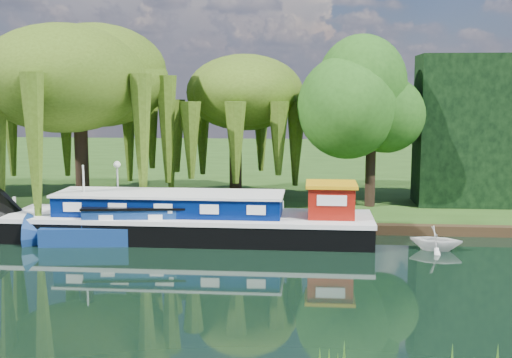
{
  "coord_description": "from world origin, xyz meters",
  "views": [
    {
      "loc": [
        10.27,
        -21.13,
        6.59
      ],
      "look_at": [
        7.98,
        6.0,
        2.8
      ],
      "focal_mm": 45.0,
      "sensor_mm": 36.0,
      "label": 1
    }
  ],
  "objects": [
    {
      "name": "ground",
      "position": [
        0.0,
        0.0,
        0.0
      ],
      "size": [
        120.0,
        120.0,
        0.0
      ],
      "primitive_type": "plane",
      "color": "black"
    },
    {
      "name": "far_bank",
      "position": [
        0.0,
        34.0,
        0.23
      ],
      "size": [
        120.0,
        52.0,
        0.45
      ],
      "primitive_type": "cube",
      "color": "#1F3C10",
      "rests_on": "ground"
    },
    {
      "name": "dutch_barge",
      "position": [
        5.12,
        6.5,
        0.84
      ],
      "size": [
        16.14,
        3.72,
        3.4
      ],
      "rotation": [
        0.0,
        0.0,
        -0.01
      ],
      "color": "black",
      "rests_on": "ground"
    },
    {
      "name": "narrowboat",
      "position": [
        4.71,
        5.98,
        0.62
      ],
      "size": [
        12.07,
        3.4,
        1.74
      ],
      "rotation": [
        0.0,
        0.0,
        0.12
      ],
      "color": "navy",
      "rests_on": "ground"
    },
    {
      "name": "white_cruiser",
      "position": [
        15.52,
        5.33,
        0.0
      ],
      "size": [
        2.5,
        2.29,
        1.11
      ],
      "primitive_type": "imported",
      "rotation": [
        0.0,
        0.0,
        1.32
      ],
      "color": "silver",
      "rests_on": "ground"
    },
    {
      "name": "willow_left",
      "position": [
        -1.54,
        11.08,
        7.01
      ],
      "size": [
        7.53,
        7.53,
        9.03
      ],
      "color": "black",
      "rests_on": "far_bank"
    },
    {
      "name": "willow_right",
      "position": [
        6.08,
        14.7,
        5.78
      ],
      "size": [
        6.0,
        6.0,
        7.3
      ],
      "color": "black",
      "rests_on": "far_bank"
    },
    {
      "name": "tree_far_right",
      "position": [
        13.48,
        12.94,
        5.75
      ],
      "size": [
        4.7,
        4.7,
        7.7
      ],
      "color": "black",
      "rests_on": "far_bank"
    },
    {
      "name": "conifer_hedge",
      "position": [
        19.0,
        14.0,
        4.45
      ],
      "size": [
        6.0,
        3.0,
        8.0
      ],
      "primitive_type": "cube",
      "color": "black",
      "rests_on": "far_bank"
    },
    {
      "name": "lamppost",
      "position": [
        0.5,
        10.5,
        2.42
      ],
      "size": [
        0.36,
        0.36,
        2.56
      ],
      "color": "silver",
      "rests_on": "far_bank"
    },
    {
      "name": "mooring_posts",
      "position": [
        -0.5,
        8.4,
        0.95
      ],
      "size": [
        19.16,
        0.16,
        1.0
      ],
      "color": "silver",
      "rests_on": "far_bank"
    }
  ]
}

